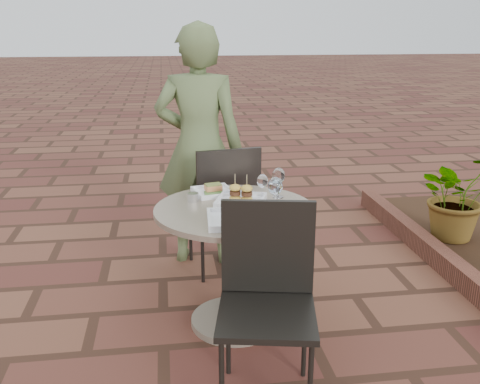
{
  "coord_description": "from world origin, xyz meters",
  "views": [
    {
      "loc": [
        -0.36,
        -3.01,
        1.7
      ],
      "look_at": [
        0.04,
        -0.22,
        0.82
      ],
      "focal_mm": 40.0,
      "sensor_mm": 36.0,
      "label": 1
    }
  ],
  "objects": [
    {
      "name": "steel_ramekin",
      "position": [
        -0.22,
        -0.07,
        0.75
      ],
      "size": [
        0.07,
        0.07,
        0.05
      ],
      "primitive_type": "cylinder",
      "rotation": [
        0.0,
        0.0,
        0.01
      ],
      "color": "silver",
      "rests_on": "cafe_table"
    },
    {
      "name": "cutlery_set",
      "position": [
        0.31,
        -0.4,
        0.73
      ],
      "size": [
        0.13,
        0.2,
        0.0
      ],
      "primitive_type": null,
      "rotation": [
        0.0,
        0.0,
        0.25
      ],
      "color": "silver",
      "rests_on": "cafe_table"
    },
    {
      "name": "cafe_table",
      "position": [
        0.01,
        -0.22,
        0.48
      ],
      "size": [
        0.9,
        0.9,
        0.73
      ],
      "color": "gray",
      "rests_on": "ground"
    },
    {
      "name": "plate_salmon",
      "position": [
        -0.09,
        0.06,
        0.75
      ],
      "size": [
        0.27,
        0.27,
        0.06
      ],
      "rotation": [
        0.0,
        0.0,
        0.24
      ],
      "color": "white",
      "rests_on": "cafe_table"
    },
    {
      "name": "wine_glass_far",
      "position": [
        0.29,
        -0.06,
        0.86
      ],
      "size": [
        0.08,
        0.08,
        0.18
      ],
      "color": "white",
      "rests_on": "cafe_table"
    },
    {
      "name": "planter_curb",
      "position": [
        1.6,
        0.3,
        0.07
      ],
      "size": [
        0.12,
        3.0,
        0.15
      ],
      "primitive_type": "cube",
      "color": "brown",
      "rests_on": "ground"
    },
    {
      "name": "chair_near",
      "position": [
        0.08,
        -0.82,
        0.55
      ],
      "size": [
        0.52,
        0.52,
        0.93
      ],
      "rotation": [
        0.0,
        0.0,
        -0.19
      ],
      "color": "black",
      "rests_on": "ground"
    },
    {
      "name": "diner",
      "position": [
        -0.12,
        0.74,
        0.87
      ],
      "size": [
        0.7,
        0.53,
        1.73
      ],
      "primitive_type": "imported",
      "rotation": [
        0.0,
        0.0,
        2.95
      ],
      "color": "#4D5E34",
      "rests_on": "ground"
    },
    {
      "name": "plate_tuna",
      "position": [
        -0.02,
        -0.45,
        0.75
      ],
      "size": [
        0.3,
        0.3,
        0.03
      ],
      "rotation": [
        0.0,
        0.0,
        -0.05
      ],
      "color": "white",
      "rests_on": "cafe_table"
    },
    {
      "name": "wine_glass_mid",
      "position": [
        0.19,
        -0.09,
        0.84
      ],
      "size": [
        0.07,
        0.07,
        0.15
      ],
      "color": "white",
      "rests_on": "cafe_table"
    },
    {
      "name": "chair_far",
      "position": [
        0.03,
        0.47,
        0.55
      ],
      "size": [
        0.51,
        0.51,
        0.93
      ],
      "rotation": [
        0.0,
        0.0,
        3.31
      ],
      "color": "black",
      "rests_on": "ground"
    },
    {
      "name": "ground",
      "position": [
        0.0,
        0.0,
        0.0
      ],
      "size": [
        60.0,
        60.0,
        0.0
      ],
      "primitive_type": "plane",
      "color": "brown",
      "rests_on": "ground"
    },
    {
      "name": "wine_glass_right",
      "position": [
        0.22,
        -0.3,
        0.86
      ],
      "size": [
        0.08,
        0.08,
        0.19
      ],
      "color": "white",
      "rests_on": "cafe_table"
    },
    {
      "name": "plate_sliders",
      "position": [
        0.05,
        -0.14,
        0.76
      ],
      "size": [
        0.34,
        0.34,
        0.17
      ],
      "rotation": [
        0.0,
        0.0,
        -0.35
      ],
      "color": "white",
      "rests_on": "cafe_table"
    },
    {
      "name": "potted_plant_a",
      "position": [
        1.92,
        0.74,
        0.41
      ],
      "size": [
        0.68,
        0.6,
        0.71
      ],
      "primitive_type": "imported",
      "rotation": [
        0.0,
        0.0,
        0.09
      ],
      "color": "#33662D",
      "rests_on": "mulch_bed"
    }
  ]
}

